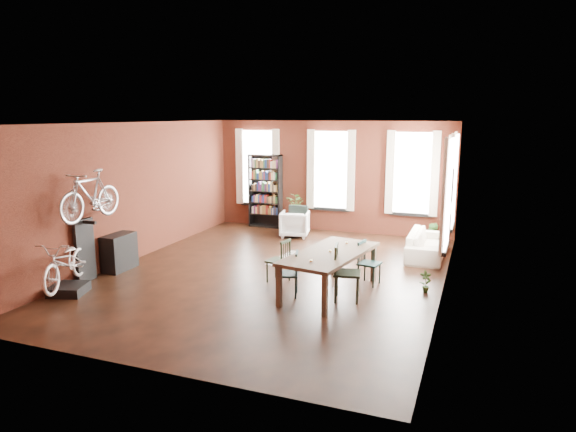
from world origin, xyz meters
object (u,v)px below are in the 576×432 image
at_px(console_table, 119,252).
at_px(plant_stand, 296,223).
at_px(dining_chair_c, 347,273).
at_px(dining_chair_a, 288,274).
at_px(cream_sofa, 427,240).
at_px(bookshelf, 265,191).
at_px(bike_trainer, 69,289).
at_px(dining_chair_d, 369,263).
at_px(white_armchair, 295,223).
at_px(dining_table, 330,273).
at_px(bicycle_floor, 64,241).
at_px(dining_chair_b, 278,261).

distance_m(console_table, plant_stand, 5.39).
bearing_deg(dining_chair_c, plant_stand, 18.16).
xyz_separation_m(dining_chair_a, cream_sofa, (2.18, 3.74, -0.02)).
height_order(dining_chair_a, bookshelf, bookshelf).
bearing_deg(bike_trainer, cream_sofa, 39.99).
xyz_separation_m(dining_chair_d, bookshelf, (-4.07, 4.25, 0.66)).
bearing_deg(white_armchair, console_table, 47.62).
height_order(dining_table, console_table, dining_table).
bearing_deg(dining_chair_d, dining_chair_c, -179.31).
relative_size(bike_trainer, bicycle_floor, 0.36).
relative_size(dining_table, dining_chair_d, 2.72).
xyz_separation_m(dining_chair_b, console_table, (-3.58, -0.47, -0.04)).
xyz_separation_m(bookshelf, bike_trainer, (-1.18, -6.84, -1.01)).
bearing_deg(plant_stand, dining_chair_d, -52.67).
bearing_deg(bookshelf, bike_trainer, -99.75).
xyz_separation_m(dining_chair_b, bike_trainer, (-3.48, -2.11, -0.35)).
relative_size(dining_table, bookshelf, 1.08).
distance_m(dining_table, dining_chair_a, 0.81).
distance_m(dining_table, plant_stand, 5.20).
bearing_deg(bicycle_floor, bike_trainer, 97.93).
bearing_deg(console_table, dining_chair_c, -0.92).
bearing_deg(dining_chair_c, bicycle_floor, 96.25).
relative_size(dining_chair_a, white_armchair, 1.09).
distance_m(bike_trainer, console_table, 1.67).
bearing_deg(bike_trainer, white_armchair, 67.79).
height_order(bike_trainer, bicycle_floor, bicycle_floor).
height_order(dining_chair_b, console_table, dining_chair_b).
relative_size(dining_chair_c, cream_sofa, 0.50).
relative_size(bookshelf, cream_sofa, 1.06).
bearing_deg(bike_trainer, dining_chair_a, 19.46).
bearing_deg(bike_trainer, dining_table, 21.32).
relative_size(dining_chair_b, dining_chair_d, 1.01).
bearing_deg(bike_trainer, dining_chair_c, 17.10).
distance_m(dining_chair_c, plant_stand, 5.62).
distance_m(dining_chair_b, bicycle_floor, 4.11).
relative_size(dining_chair_c, plant_stand, 1.97).
xyz_separation_m(dining_chair_d, plant_stand, (-2.95, 3.86, -0.17)).
distance_m(dining_table, dining_chair_d, 0.98).
bearing_deg(dining_chair_d, plant_stand, 48.75).
bearing_deg(console_table, cream_sofa, 29.33).
relative_size(cream_sofa, plant_stand, 3.95).
bearing_deg(cream_sofa, dining_chair_b, 138.85).
relative_size(console_table, plant_stand, 1.52).
bearing_deg(dining_chair_b, plant_stand, -154.99).
xyz_separation_m(dining_chair_c, bicycle_floor, (-5.04, -1.58, 0.52)).
height_order(bike_trainer, plant_stand, plant_stand).
xyz_separation_m(dining_table, dining_chair_a, (-0.70, -0.42, 0.02)).
bearing_deg(dining_chair_b, dining_chair_c, 80.66).
distance_m(white_armchair, console_table, 5.02).
xyz_separation_m(dining_chair_b, bookshelf, (-2.30, 4.73, 0.66)).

